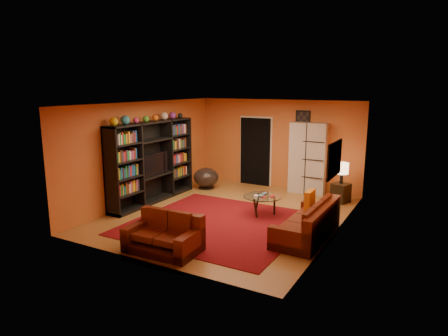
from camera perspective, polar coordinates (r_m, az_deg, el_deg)
The scene contains 20 objects.
floor at distance 9.55m, azimuth 0.74°, elevation -6.60°, with size 6.00×6.00×0.00m, color brown.
ceiling at distance 9.07m, azimuth 0.78°, elevation 9.18°, with size 6.00×6.00×0.00m, color white.
wall_back at distance 11.91m, azimuth 7.66°, elevation 3.42°, with size 6.00×6.00×0.00m, color #BD5F29.
wall_front at distance 6.80m, azimuth -11.38°, elevation -3.04°, with size 6.00×6.00×0.00m, color #BD5F29.
wall_left at distance 10.63m, azimuth -11.19°, elevation 2.29°, with size 6.00×6.00×0.00m, color #BD5F29.
wall_right at distance 8.35m, azimuth 16.02°, elevation -0.51°, with size 6.00×6.00×0.00m, color #BD5F29.
rug at distance 8.93m, azimuth -0.85°, elevation -7.90°, with size 3.60×3.60×0.01m, color #4F090E.
doorway at distance 12.19m, azimuth 4.49°, elevation 2.34°, with size 0.95×0.10×2.04m, color black.
wall_art_right at distance 8.01m, azimuth 15.50°, elevation 1.20°, with size 0.03×1.00×0.70m, color black.
wall_art_back at distance 11.56m, azimuth 11.20°, elevation 6.79°, with size 0.42×0.03×0.52m, color black.
entertainment_unit at distance 10.53m, azimuth -10.20°, elevation 0.85°, with size 0.45×3.00×2.10m, color black.
tv at distance 10.43m, azimuth -10.30°, elevation 0.53°, with size 0.13×1.01×0.58m, color black.
sofa at distance 8.23m, azimuth 12.26°, elevation -7.83°, with size 0.85×2.04×0.85m.
loveseat at distance 7.55m, azimuth -8.35°, elevation -9.49°, with size 1.37×0.86×0.85m.
throw_pillow at distance 8.61m, azimuth 12.14°, elevation -4.54°, with size 0.12×0.42×0.42m, color orange.
coffee_table at distance 9.43m, azimuth 5.53°, elevation -4.28°, with size 0.91×0.91×0.45m.
storage_cabinet at distance 11.45m, azimuth 11.89°, elevation 1.40°, with size 1.00×0.44×2.00m, color #B8B1AA.
bowl_chair at distance 11.83m, azimuth -2.58°, elevation -1.35°, with size 0.75×0.75×0.61m.
side_table at distance 10.87m, azimuth 16.31°, elevation -3.42°, with size 0.40×0.40×0.50m, color black.
table_lamp at distance 10.72m, azimuth 16.51°, elevation -0.10°, with size 0.33×0.33×0.55m.
Camera 1 is at (4.31, -7.97, 3.01)m, focal length 32.00 mm.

